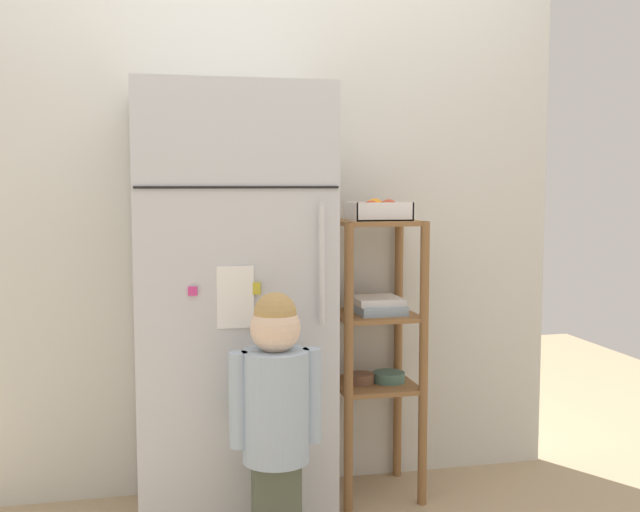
% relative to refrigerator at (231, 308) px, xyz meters
% --- Properties ---
extents(kitchen_wall_back, '(2.54, 0.03, 2.12)m').
position_rel_refrigerator_xyz_m(kitchen_wall_back, '(0.17, 0.31, 0.25)').
color(kitchen_wall_back, silver).
rests_on(kitchen_wall_back, ground).
extents(refrigerator, '(0.70, 0.60, 1.62)m').
position_rel_refrigerator_xyz_m(refrigerator, '(0.00, 0.00, 0.00)').
color(refrigerator, silver).
rests_on(refrigerator, ground).
extents(child_standing, '(0.30, 0.22, 0.93)m').
position_rel_refrigerator_xyz_m(child_standing, '(0.09, -0.46, -0.25)').
color(child_standing, '#515947').
rests_on(child_standing, ground).
extents(pantry_shelf_unit, '(0.34, 0.35, 1.13)m').
position_rel_refrigerator_xyz_m(pantry_shelf_unit, '(0.60, 0.11, -0.14)').
color(pantry_shelf_unit, olive).
rests_on(pantry_shelf_unit, ground).
extents(fruit_bin, '(0.23, 0.19, 0.09)m').
position_rel_refrigerator_xyz_m(fruit_bin, '(0.61, 0.10, 0.35)').
color(fruit_bin, white).
rests_on(fruit_bin, pantry_shelf_unit).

